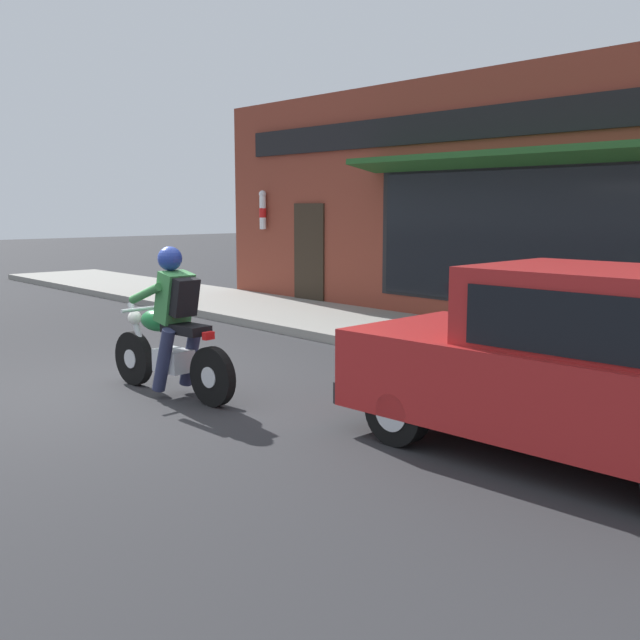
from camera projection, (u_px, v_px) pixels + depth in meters
The scene contains 5 objects.
ground_plane at pixel (109, 392), 8.31m from camera, with size 80.00×80.00×0.00m, color #2B2B2D.
sidewalk_curb at pixel (291, 314), 13.86m from camera, with size 2.60×22.00×0.14m, color gray.
storefront_building at pixel (441, 202), 12.91m from camera, with size 1.25×11.47×4.20m.
motorcycle_with_rider at pixel (171, 334), 8.07m from camera, with size 0.61×2.02×1.62m.
car_hatchback at pixel (579, 367), 5.97m from camera, with size 1.84×3.86×1.57m.
Camera 1 is at (-3.63, -7.60, 2.04)m, focal length 42.00 mm.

